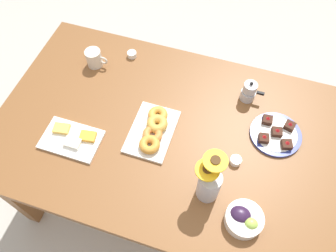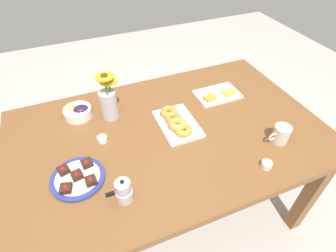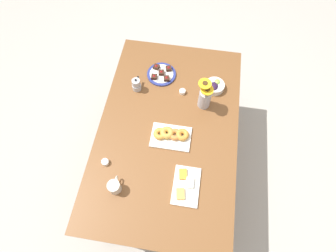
{
  "view_description": "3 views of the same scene",
  "coord_description": "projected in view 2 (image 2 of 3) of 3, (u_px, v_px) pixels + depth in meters",
  "views": [
    {
      "loc": [
        0.23,
        -0.72,
        2.02
      ],
      "look_at": [
        0.0,
        0.0,
        0.78
      ],
      "focal_mm": 35.0,
      "sensor_mm": 36.0,
      "label": 1
    },
    {
      "loc": [
        0.37,
        0.9,
        1.67
      ],
      "look_at": [
        0.0,
        0.0,
        0.78
      ],
      "focal_mm": 28.0,
      "sensor_mm": 36.0,
      "label": 2
    },
    {
      "loc": [
        -0.83,
        -0.13,
        2.43
      ],
      "look_at": [
        0.0,
        0.0,
        0.78
      ],
      "focal_mm": 28.0,
      "sensor_mm": 36.0,
      "label": 3
    }
  ],
  "objects": [
    {
      "name": "coffee_mug",
      "position": [
        281.0,
        134.0,
        1.26
      ],
      "size": [
        0.11,
        0.08,
        0.09
      ],
      "color": "beige",
      "rests_on": "dining_table"
    },
    {
      "name": "grape_bowl",
      "position": [
        78.0,
        112.0,
        1.41
      ],
      "size": [
        0.15,
        0.15,
        0.07
      ],
      "color": "white",
      "rests_on": "dining_table"
    },
    {
      "name": "cheese_platter",
      "position": [
        217.0,
        94.0,
        1.56
      ],
      "size": [
        0.26,
        0.17,
        0.03
      ],
      "color": "white",
      "rests_on": "dining_table"
    },
    {
      "name": "flower_vase",
      "position": [
        109.0,
        102.0,
        1.37
      ],
      "size": [
        0.11,
        0.11,
        0.27
      ],
      "color": "#B2B2BC",
      "rests_on": "dining_table"
    },
    {
      "name": "ground_plane",
      "position": [
        168.0,
        208.0,
        1.84
      ],
      "size": [
        6.0,
        6.0,
        0.0
      ],
      "primitive_type": "plane",
      "color": "#B7B2A8"
    },
    {
      "name": "dining_table",
      "position": [
        168.0,
        143.0,
        1.4
      ],
      "size": [
        1.6,
        1.0,
        0.74
      ],
      "color": "brown",
      "rests_on": "ground_plane"
    },
    {
      "name": "moka_pot",
      "position": [
        124.0,
        191.0,
        1.02
      ],
      "size": [
        0.11,
        0.07,
        0.12
      ],
      "color": "#B7B7BC",
      "rests_on": "dining_table"
    },
    {
      "name": "dessert_plate",
      "position": [
        78.0,
        178.0,
        1.12
      ],
      "size": [
        0.23,
        0.23,
        0.05
      ],
      "color": "navy",
      "rests_on": "dining_table"
    },
    {
      "name": "croissant_platter",
      "position": [
        176.0,
        122.0,
        1.36
      ],
      "size": [
        0.19,
        0.28,
        0.05
      ],
      "color": "white",
      "rests_on": "dining_table"
    },
    {
      "name": "jam_cup_honey",
      "position": [
        267.0,
        164.0,
        1.16
      ],
      "size": [
        0.05,
        0.05,
        0.03
      ],
      "color": "white",
      "rests_on": "dining_table"
    },
    {
      "name": "jam_cup_berry",
      "position": [
        102.0,
        139.0,
        1.28
      ],
      "size": [
        0.05,
        0.05,
        0.03
      ],
      "color": "white",
      "rests_on": "dining_table"
    }
  ]
}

